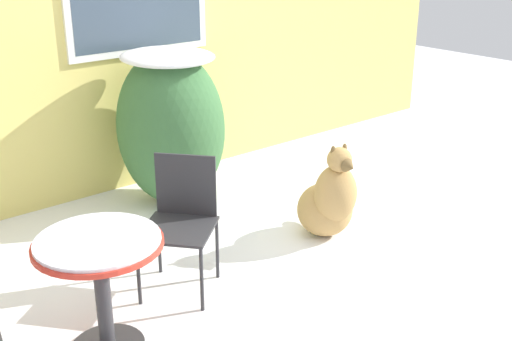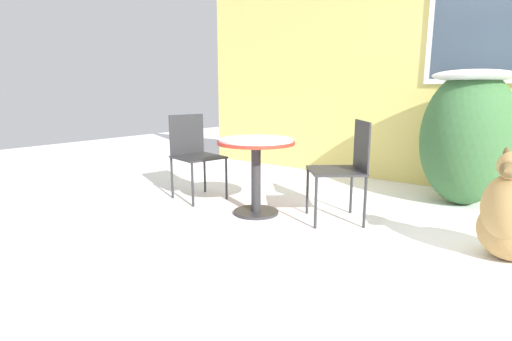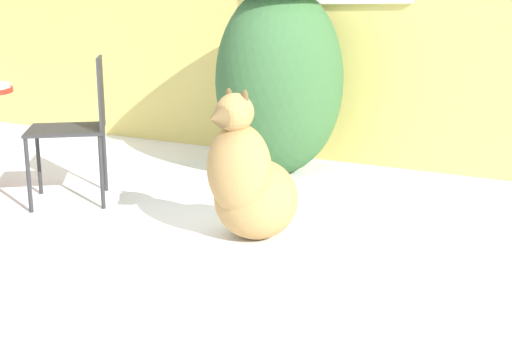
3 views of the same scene
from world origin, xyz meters
name	(u,v)px [view 2 (image 2 of 3)]	position (x,y,z in m)	size (l,w,h in m)	color
ground_plane	(431,256)	(0.00, 0.00, 0.00)	(16.00, 16.00, 0.00)	white
house_wall	(498,61)	(0.00, 2.20, 1.45)	(8.00, 0.10, 2.83)	#E5D16B
shrub_left	(468,135)	(-0.11, 1.60, 0.71)	(0.89, 0.98, 1.34)	#386638
patio_table	(256,156)	(-1.58, 0.04, 0.55)	(0.71, 0.71, 0.71)	#2D2D30
patio_chair_near_table	(345,165)	(-0.84, 0.36, 0.50)	(0.64, 0.64, 0.89)	#2D2D30
patio_chair_far_side	(194,152)	(-2.45, 0.10, 0.50)	(0.53, 0.53, 0.89)	#2D2D30
dog	(511,219)	(0.43, 0.23, 0.30)	(0.51, 0.64, 0.79)	tan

